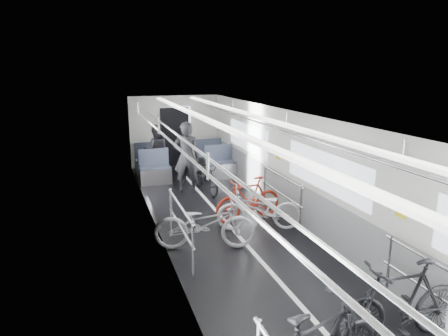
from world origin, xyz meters
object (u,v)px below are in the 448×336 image
object	(u,v)px
bike_right_mid	(260,209)
bike_aisle	(206,176)
bike_left_far	(205,223)
person_standing	(187,157)
bike_right_far	(248,199)
person_seated	(156,150)
bike_right_near	(401,302)

from	to	relation	value
bike_right_mid	bike_aisle	distance (m)	2.97
bike_left_far	person_standing	bearing A→B (deg)	7.57
bike_right_far	bike_right_mid	bearing A→B (deg)	-8.10
bike_right_mid	person_standing	distance (m)	3.20
person_standing	person_seated	xyz separation A→B (m)	(-0.52, 1.97, -0.16)
bike_left_far	bike_right_far	bearing A→B (deg)	-35.07
bike_right_near	bike_left_far	bearing A→B (deg)	-150.48
bike_right_mid	bike_right_far	bearing A→B (deg)	-163.83
bike_aisle	person_seated	xyz separation A→B (m)	(-1.04, 2.07, 0.37)
bike_right_near	person_standing	bearing A→B (deg)	-166.90
bike_right_near	bike_right_mid	distance (m)	3.77
bike_right_near	bike_right_mid	world-z (taller)	bike_right_near
bike_right_near	bike_aisle	xyz separation A→B (m)	(-0.56, 6.71, -0.10)
bike_left_far	bike_right_far	xyz separation A→B (m)	(1.30, 1.07, -0.01)
person_seated	bike_left_far	bearing A→B (deg)	96.34
bike_aisle	person_standing	xyz separation A→B (m)	(-0.52, 0.10, 0.53)
bike_aisle	person_seated	size ratio (longest dim) A/B	1.04
bike_right_mid	person_seated	xyz separation A→B (m)	(-1.35, 5.01, 0.34)
bike_right_near	person_seated	distance (m)	8.93
bike_right_far	person_seated	world-z (taller)	person_seated
bike_left_far	person_seated	xyz separation A→B (m)	(-0.03, 5.49, 0.31)
bike_right_mid	bike_aisle	world-z (taller)	bike_right_mid
bike_right_near	bike_right_far	distance (m)	4.37
bike_right_far	person_seated	bearing A→B (deg)	-172.22
bike_aisle	person_standing	world-z (taller)	person_standing
person_standing	person_seated	size ratio (longest dim) A/B	1.20
bike_right_mid	person_seated	distance (m)	5.20
person_seated	bike_right_far	bearing A→B (deg)	112.82
bike_left_far	person_standing	distance (m)	3.59
bike_right_mid	bike_left_far	bearing A→B (deg)	-54.93
bike_left_far	person_seated	distance (m)	5.50
bike_right_far	person_seated	size ratio (longest dim) A/B	1.01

